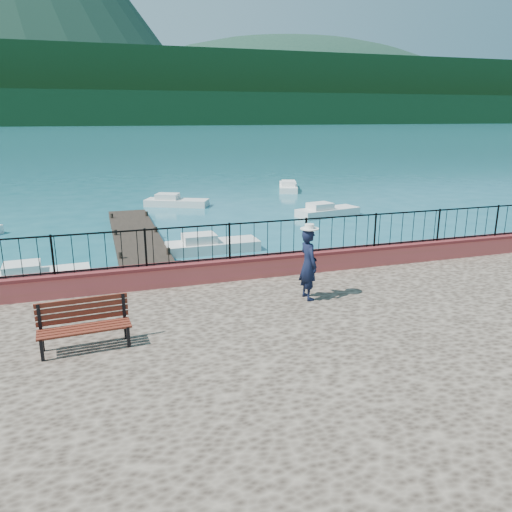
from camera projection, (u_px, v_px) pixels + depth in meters
ground at (290, 384)px, 10.58m from camera, size 2000.00×2000.00×0.00m
parapet at (241, 268)px, 13.56m from camera, size 28.00×0.46×0.58m
railing at (240, 241)px, 13.36m from camera, size 27.00×0.05×0.95m
dock at (140, 247)px, 20.94m from camera, size 2.00×16.00×0.30m
far_forest at (95, 109)px, 282.84m from camera, size 900.00×60.00×18.00m
foothills at (92, 90)px, 334.25m from camera, size 900.00×120.00×44.00m
companion_hill at (288, 120)px, 588.37m from camera, size 448.00×384.00×180.00m
park_bench at (85, 334)px, 9.47m from camera, size 1.73×0.67×0.94m
person at (308, 264)px, 11.91m from camera, size 0.44×0.65×1.73m
hat at (310, 227)px, 11.66m from camera, size 0.44×0.44×0.12m
boat_0 at (39, 273)px, 16.75m from camera, size 3.35×1.48×0.80m
boat_1 at (213, 242)px, 20.81m from camera, size 3.84×1.36×0.80m
boat_2 at (328, 209)px, 28.20m from camera, size 3.85×2.00×0.80m
boat_4 at (177, 200)px, 31.18m from camera, size 4.07×2.87×0.80m
boat_5 at (288, 185)px, 37.92m from camera, size 2.71×4.45×0.80m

